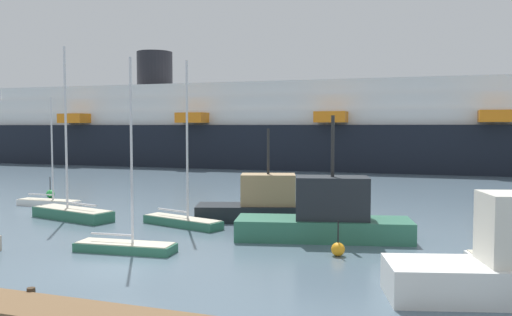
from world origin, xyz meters
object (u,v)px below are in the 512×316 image
sailboat_0 (182,218)px  cruise_ship (274,129)px  sailboat_4 (49,201)px  channel_buoy_0 (338,249)px  sailboat_5 (72,211)px  fishing_boat_0 (327,217)px  sailboat_2 (125,243)px  fishing_boat_1 (264,204)px  channel_buoy_1 (50,194)px

sailboat_0 → cruise_ship: 42.99m
sailboat_4 → channel_buoy_0: sailboat_4 is taller
sailboat_5 → fishing_boat_0: (14.62, -0.50, 0.60)m
sailboat_0 → sailboat_2: 5.94m
cruise_ship → sailboat_0: bearing=-80.2°
fishing_boat_0 → channel_buoy_0: fishing_boat_0 is taller
sailboat_5 → fishing_boat_0: sailboat_5 is taller
fishing_boat_1 → channel_buoy_1: (-17.71, 3.66, -0.63)m
sailboat_4 → channel_buoy_1: sailboat_4 is taller
sailboat_2 → sailboat_5: size_ratio=0.83×
sailboat_0 → channel_buoy_0: size_ratio=5.93×
sailboat_5 → channel_buoy_0: sailboat_5 is taller
channel_buoy_0 → fishing_boat_1: bearing=128.9°
channel_buoy_1 → sailboat_4: bearing=-50.7°
sailboat_5 → sailboat_0: bearing=-164.9°
fishing_boat_0 → channel_buoy_1: size_ratio=5.36×
sailboat_2 → channel_buoy_1: (-14.65, 12.62, -0.05)m
sailboat_0 → fishing_boat_1: (3.48, 3.04, 0.52)m
fishing_boat_0 → channel_buoy_1: (-22.03, 7.38, -0.75)m
sailboat_5 → cruise_ship: size_ratio=0.10×
channel_buoy_0 → channel_buoy_1: bearing=155.9°
channel_buoy_0 → cruise_ship: 48.96m
sailboat_2 → sailboat_5: 9.24m
sailboat_4 → fishing_boat_0: size_ratio=0.85×
sailboat_5 → channel_buoy_1: bearing=-29.3°
sailboat_0 → sailboat_5: (-6.82, -0.18, 0.04)m
fishing_boat_0 → cruise_ship: 45.72m
sailboat_2 → cruise_ship: cruise_ship is taller
sailboat_5 → channel_buoy_0: (15.72, -3.49, -0.17)m
sailboat_4 → fishing_boat_0: bearing=-12.9°
fishing_boat_1 → channel_buoy_0: (5.41, -6.71, -0.65)m
sailboat_0 → sailboat_5: 6.82m
fishing_boat_0 → fishing_boat_1: 5.70m
sailboat_2 → channel_buoy_0: size_ratio=5.56×
sailboat_0 → channel_buoy_1: bearing=171.0°
sailboat_2 → sailboat_4: (-11.95, 9.34, -0.01)m
fishing_boat_0 → cruise_ship: bearing=96.9°
sailboat_5 → channel_buoy_1: (-7.41, 6.88, -0.15)m
fishing_boat_1 → channel_buoy_0: 8.65m
fishing_boat_0 → channel_buoy_0: 3.27m
sailboat_4 → channel_buoy_0: 21.63m
sailboat_4 → sailboat_5: size_ratio=0.73×
sailboat_5 → fishing_boat_1: bearing=-149.1°
sailboat_2 → fishing_boat_0: bearing=29.9°
sailboat_4 → sailboat_5: sailboat_5 is taller
sailboat_5 → fishing_boat_0: size_ratio=1.16×
sailboat_0 → fishing_boat_1: 4.65m
channel_buoy_1 → cruise_ship: (5.98, 35.25, 4.62)m
sailboat_0 → sailboat_2: sailboat_0 is taller
fishing_boat_1 → cruise_ship: (-11.74, 38.91, 3.99)m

